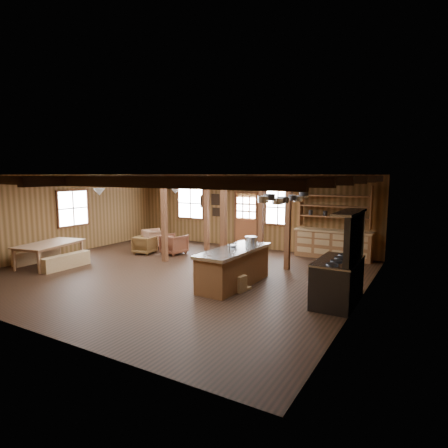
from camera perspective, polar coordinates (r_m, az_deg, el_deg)
The scene contains 22 objects.
room at distance 10.62m, azimuth -7.48°, elevation -0.12°, with size 10.04×9.04×2.84m.
ceiling_joists at distance 10.66m, azimuth -7.02°, elevation 6.82°, with size 9.80×8.82×0.18m.
timber_posts at distance 12.06m, azimuth 0.53°, elevation 0.87°, with size 3.95×2.35×2.80m.
back_door at distance 14.44m, azimuth 3.37°, elevation -0.09°, with size 1.02×0.08×2.15m.
window_back_left at distance 15.71m, azimuth -5.10°, elevation 3.16°, with size 1.32×0.06×1.32m.
window_back_right at distance 13.84m, azimuth 8.23°, elevation 2.51°, with size 1.02×0.06×1.32m.
window_left at distance 14.46m, azimuth -22.03°, elevation 2.25°, with size 0.14×1.24×1.32m.
notice_boards at distance 15.09m, azimuth -1.69°, elevation 3.16°, with size 1.08×0.03×0.90m.
back_counter at distance 13.09m, azimuth 16.29°, elevation -2.43°, with size 2.55×0.60×2.45m.
pendant_lamps at distance 12.76m, azimuth -12.85°, elevation 4.89°, with size 1.86×2.36×0.66m.
pot_rack at distance 9.26m, azimuth 9.69°, elevation 4.04°, with size 0.39×3.00×0.46m.
kitchen_island at distance 9.58m, azimuth 1.51°, elevation -6.53°, with size 0.95×2.52×1.20m.
step_stool at distance 9.20m, azimuth 2.04°, elevation -8.97°, with size 0.44×0.31×0.39m, color olive.
commercial_range at distance 8.57m, azimuth 17.24°, elevation -7.37°, with size 0.85×1.66×2.05m.
dining_table at distance 12.79m, azimuth -24.86°, elevation -4.21°, with size 2.00×1.12×0.70m, color #936543.
bench_wall at distance 13.43m, azimuth -26.68°, elevation -4.42°, with size 0.28×1.49×0.41m, color olive.
bench_aisle at distance 12.25m, azimuth -22.90°, elevation -5.27°, with size 0.29×1.54×0.42m, color olive.
armchair_a at distance 13.62m, azimuth -11.96°, elevation -3.12°, with size 0.67×0.69×0.63m, color brown.
armchair_b at distance 13.36m, azimuth -7.62°, elevation -3.07°, with size 0.75×0.77×0.70m, color #5A2C1B.
armchair_c at distance 14.64m, azimuth -10.51°, elevation -2.16°, with size 0.77×0.79×0.72m, color #8A5C3F.
counter_pot at distance 10.18m, azimuth 4.17°, elevation -2.46°, with size 0.33×0.33×0.20m, color silver.
bowl at distance 9.72m, azimuth 1.30°, elevation -3.35°, with size 0.24×0.24×0.06m, color silver.
Camera 1 is at (6.43, -8.33, 2.83)m, focal length 30.00 mm.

